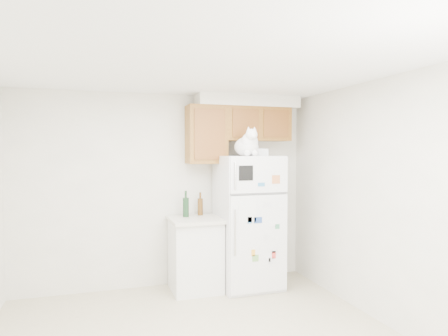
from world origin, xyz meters
name	(u,v)px	position (x,y,z in m)	size (l,w,h in m)	color
room_shell	(212,161)	(0.12, 0.24, 1.67)	(3.84, 4.04, 2.52)	silver
refrigerator	(248,221)	(1.00, 1.61, 0.85)	(0.76, 0.78, 1.70)	white
base_counter	(195,254)	(0.31, 1.68, 0.46)	(0.64, 0.64, 0.92)	white
cat	(248,145)	(0.93, 1.44, 1.84)	(0.35, 0.52, 0.36)	white
storage_box_back	(257,152)	(1.17, 1.73, 1.75)	(0.18, 0.13, 0.10)	white
storage_box_front	(262,152)	(1.16, 1.53, 1.74)	(0.15, 0.11, 0.09)	white
bottle_green	(186,204)	(0.22, 1.79, 1.09)	(0.08, 0.08, 0.33)	#19381E
bottle_amber	(200,204)	(0.43, 1.87, 1.07)	(0.07, 0.07, 0.30)	#593814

